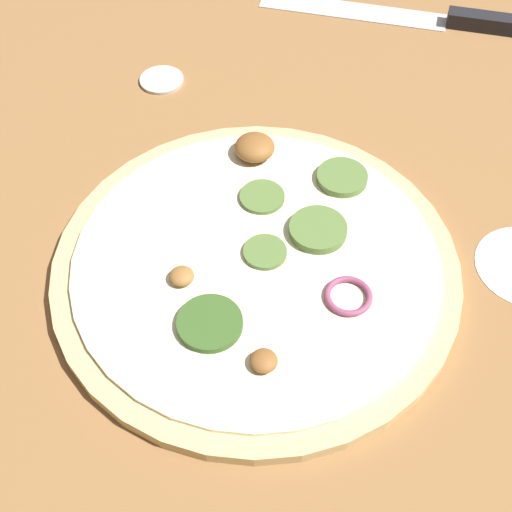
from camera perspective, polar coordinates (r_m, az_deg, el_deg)
name	(u,v)px	position (r m, az deg, el deg)	size (l,w,h in m)	color
ground_plane	(256,272)	(0.60, 0.00, -1.26)	(3.00, 3.00, 0.00)	olive
pizza	(257,264)	(0.60, 0.10, -0.63)	(0.34, 0.34, 0.03)	#D6B77A
knife	(455,20)	(0.89, 15.61, 17.74)	(0.20, 0.30, 0.02)	silver
loose_cap	(161,79)	(0.79, -7.57, 13.88)	(0.05, 0.05, 0.01)	beige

